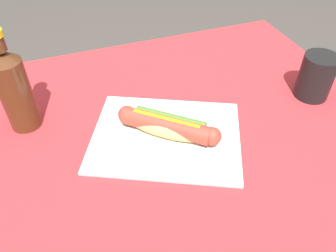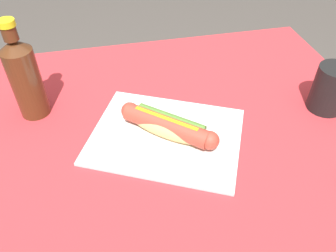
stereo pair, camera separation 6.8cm
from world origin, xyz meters
name	(u,v)px [view 1 (the left image)]	position (x,y,z in m)	size (l,w,h in m)	color
dining_table	(164,179)	(0.00, 0.00, 0.60)	(0.99, 0.79, 0.76)	brown
paper_wrapper	(168,136)	(0.00, -0.02, 0.76)	(0.30, 0.24, 0.01)	silver
hot_dog	(168,125)	(0.00, -0.02, 0.79)	(0.18, 0.16, 0.05)	#DBB26B
soda_bottle	(14,88)	(-0.27, 0.13, 0.86)	(0.06, 0.06, 0.22)	#4C2814
drinking_cup	(316,76)	(0.38, 0.00, 0.81)	(0.08, 0.08, 0.11)	black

